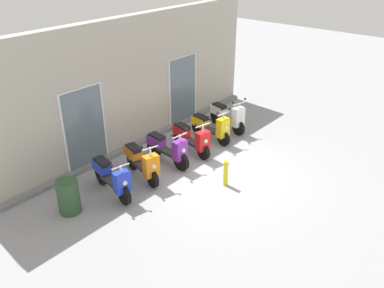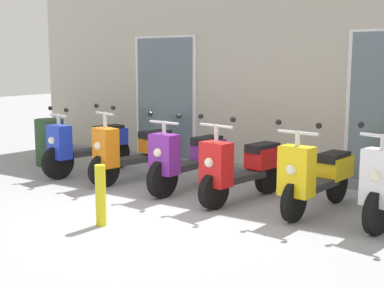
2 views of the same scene
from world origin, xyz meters
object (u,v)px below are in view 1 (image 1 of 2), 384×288
Objects in this scene: scooter_blue at (112,177)px; curb_bollard at (226,173)px; scooter_red at (192,138)px; scooter_white at (228,116)px; scooter_purple at (167,148)px; scooter_orange at (142,162)px; scooter_yellow at (211,126)px; trash_bin at (68,197)px.

curb_bollard is (2.11, -1.93, -0.13)m from scooter_blue.
scooter_white is (1.98, 0.10, 0.03)m from scooter_red.
scooter_purple is at bearing 179.92° from scooter_white.
scooter_orange is 0.93× the size of scooter_purple.
scooter_orange is 0.99× the size of scooter_white.
scooter_white is (0.97, 0.04, 0.02)m from scooter_yellow.
curb_bollard is (1.11, -1.90, -0.13)m from scooter_orange.
scooter_orange is 1.88× the size of trash_bin.
scooter_blue is 1.03× the size of scooter_yellow.
scooter_white is 6.04m from trash_bin.
curb_bollard is (-0.82, -1.82, -0.11)m from scooter_red.
scooter_orange reaches higher than scooter_red.
scooter_red is 1.01m from scooter_yellow.
scooter_purple is 1.06× the size of scooter_white.
scooter_orange is 0.98× the size of scooter_red.
scooter_blue is at bearing 179.31° from scooter_yellow.
scooter_white is (4.91, -0.00, 0.01)m from scooter_blue.
scooter_white is at bearing -0.04° from scooter_blue.
curb_bollard is at bearing -134.25° from scooter_yellow.
scooter_yellow is 0.97m from scooter_white.
scooter_orange is at bearing -1.69° from scooter_blue.
scooter_purple is (2.00, 0.00, -0.02)m from scooter_blue.
trash_bin reaches higher than curb_bollard.
scooter_purple is 3.14m from trash_bin.
curb_bollard is (0.11, -1.93, -0.11)m from scooter_purple.
scooter_blue reaches higher than trash_bin.
curb_bollard is at bearing -114.24° from scooter_red.
trash_bin is at bearing 170.70° from scooter_blue.
scooter_red is at bearing -177.09° from scooter_white.
scooter_blue is 1.05× the size of scooter_red.
scooter_white is 1.91× the size of trash_bin.
scooter_yellow is (2.94, -0.02, -0.01)m from scooter_orange.
scooter_red is (1.93, -0.07, -0.02)m from scooter_orange.
scooter_purple is 1.93m from curb_bollard.
trash_bin is (-3.13, 0.18, -0.05)m from scooter_purple.
scooter_purple is 0.93m from scooter_red.
scooter_orange is at bearing 177.79° from scooter_red.
curb_bollard is at bearing -86.81° from scooter_purple.
scooter_yellow is 5.07m from trash_bin.
scooter_blue is 1.07× the size of scooter_orange.
scooter_purple reaches higher than trash_bin.
scooter_white is 2.25× the size of curb_bollard.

